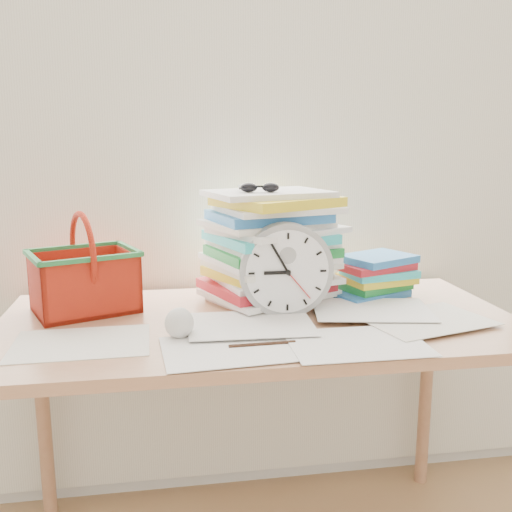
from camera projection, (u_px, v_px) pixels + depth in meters
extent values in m
cube|color=silver|center=(239.00, 101.00, 1.82)|extent=(4.00, 0.04, 2.70)
cube|color=white|center=(240.00, 116.00, 1.81)|extent=(2.40, 0.01, 2.50)
cube|color=#A4704D|center=(260.00, 323.00, 1.55)|extent=(1.40, 0.70, 0.03)
cylinder|color=#A4704D|center=(43.00, 417.00, 1.82)|extent=(0.04, 0.04, 0.72)
cylinder|color=#A4704D|center=(426.00, 389.00, 2.02)|extent=(0.04, 0.04, 0.72)
cylinder|color=#949596|center=(285.00, 270.00, 1.55)|extent=(0.26, 0.05, 0.26)
sphere|color=silver|center=(179.00, 323.00, 1.39)|extent=(0.08, 0.08, 0.08)
cylinder|color=black|center=(262.00, 345.00, 1.34)|extent=(0.16, 0.02, 0.01)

